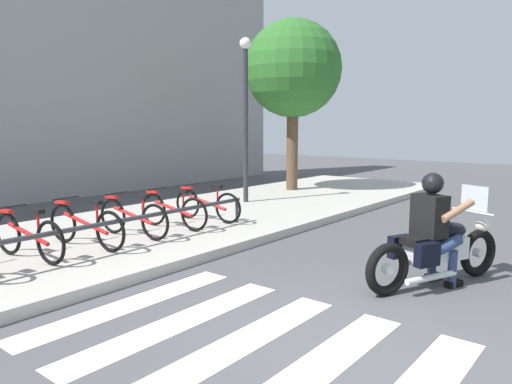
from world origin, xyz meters
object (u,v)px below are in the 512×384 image
Objects in this scene: bicycle_5 at (133,217)px; bicycle_6 at (173,210)px; motorcycle at (437,250)px; rider at (434,222)px; tree_near_rack at (293,70)px; bicycle_7 at (207,204)px; bike_rack at (79,230)px; bicycle_4 at (85,225)px; street_lamp at (246,106)px; bicycle_3 at (28,236)px.

bicycle_5 reaches higher than bicycle_6.
motorcycle is 1.46× the size of rider.
tree_near_rack is at bearing 13.22° from bicycle_6.
bicycle_7 is at bearing 0.01° from bicycle_5.
rider is 0.21× the size of bike_rack.
bicycle_4 is 0.88m from bicycle_5.
motorcycle is at bearing -58.59° from bike_rack.
motorcycle is at bearing -75.82° from bicycle_5.
bicycle_7 is at bearing 82.74° from motorcycle.
rider is 0.91× the size of bicycle_7.
tree_near_rack is at bearing 46.93° from rider.
street_lamp is (2.32, 0.96, 2.01)m from bicycle_7.
bicycle_6 is at bearing 93.58° from motorcycle.
bicycle_6 is 0.39× the size of street_lamp.
tree_near_rack is at bearing 11.53° from bicycle_5.
motorcycle is at bearing -132.54° from tree_near_rack.
motorcycle is 0.38m from rider.
bicycle_7 is (1.76, 0.00, -0.01)m from bicycle_5.
rider is (-0.07, 0.03, 0.37)m from motorcycle.
rider is 4.61m from bicycle_6.
bicycle_3 is at bearing -180.00° from bicycle_5.
rider is at bearing -98.16° from bicycle_7.
bicycle_3 is 0.39× the size of street_lamp.
street_lamp is at bearing 62.48° from motorcycle.
bicycle_4 is 0.42× the size of street_lamp.
rider is at bearing -66.70° from bicycle_4.
bicycle_4 is at bearing 113.30° from rider.
bicycle_6 is 0.23× the size of bike_rack.
bicycle_6 is (-0.22, 4.60, -0.34)m from rider.
bicycle_3 is at bearing 121.89° from rider.
street_lamp is at bearing 9.33° from bicycle_3.
bicycle_6 is 3.90m from street_lamp.
rider is 4.72m from bike_rack.
bicycle_4 reaches higher than bike_rack.
rider is 0.35× the size of street_lamp.
street_lamp is at bearing 15.66° from bike_rack.
bicycle_4 is 8.27m from tree_near_rack.
bicycle_4 reaches higher than bicycle_5.
bicycle_4 is 2.64m from bicycle_7.
rider reaches higher than bicycle_7.
street_lamp is (4.96, 0.96, 1.99)m from bicycle_4.
bicycle_4 is at bearing -169.78° from tree_near_rack.
tree_near_rack is (6.67, 1.36, 3.11)m from bicycle_5.
bicycle_4 reaches higher than bicycle_6.
bicycle_3 is at bearing 128.45° from bike_rack.
motorcycle is at bearing -117.52° from street_lamp.
bicycle_5 is 1.43m from bike_rack.
bicycle_3 is 2.64m from bicycle_6.
rider is 4.74m from bicycle_5.
tree_near_rack is (5.57, 5.96, 2.77)m from rider.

